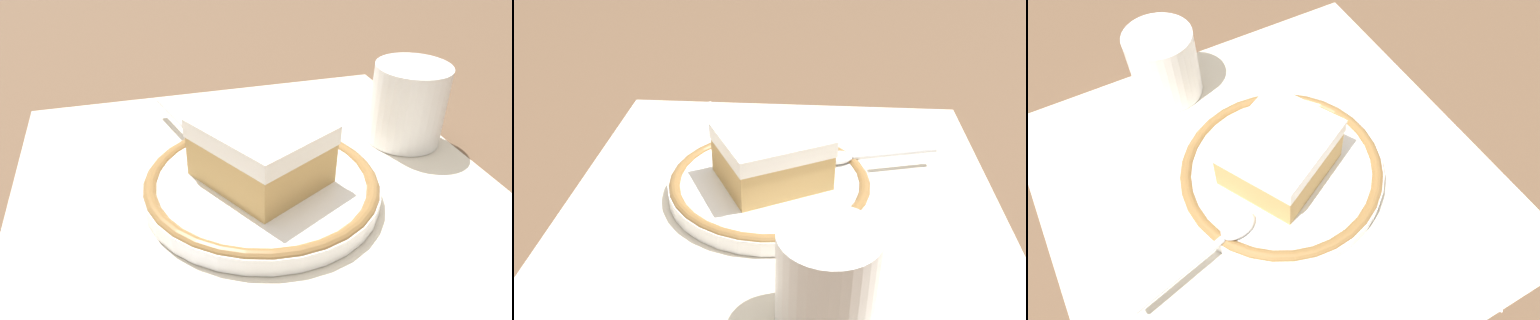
# 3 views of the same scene
# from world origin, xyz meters

# --- Properties ---
(ground_plane) EXTENTS (2.40, 2.40, 0.00)m
(ground_plane) POSITION_xyz_m (0.00, 0.00, 0.00)
(ground_plane) COLOR brown
(placemat) EXTENTS (0.44, 0.44, 0.00)m
(placemat) POSITION_xyz_m (0.00, 0.00, 0.00)
(placemat) COLOR beige
(placemat) RESTS_ON ground_plane
(plate) EXTENTS (0.21, 0.21, 0.02)m
(plate) POSITION_xyz_m (0.01, -0.00, 0.01)
(plate) COLOR white
(plate) RESTS_ON placemat
(cake_slice) EXTENTS (0.13, 0.13, 0.05)m
(cake_slice) POSITION_xyz_m (0.01, -0.00, 0.04)
(cake_slice) COLOR tan
(cake_slice) RESTS_ON plate
(spoon) EXTENTS (0.13, 0.05, 0.01)m
(spoon) POSITION_xyz_m (-0.08, -0.05, 0.02)
(spoon) COLOR silver
(spoon) RESTS_ON plate
(cup) EXTENTS (0.08, 0.08, 0.08)m
(cup) POSITION_xyz_m (-0.04, 0.17, 0.04)
(cup) COLOR white
(cup) RESTS_ON placemat
(napkin) EXTENTS (0.17, 0.17, 0.00)m
(napkin) POSITION_xyz_m (0.12, -0.14, 0.00)
(napkin) COLOR white
(napkin) RESTS_ON placemat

